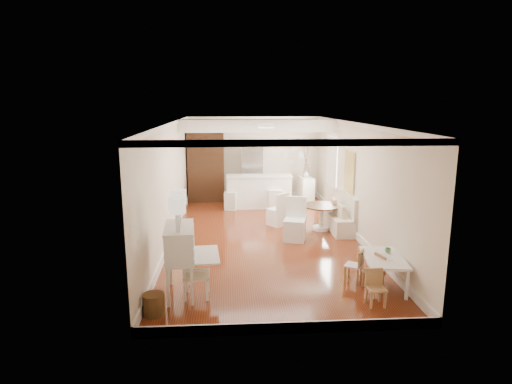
{
  "coord_description": "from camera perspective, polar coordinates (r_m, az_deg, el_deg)",
  "views": [
    {
      "loc": [
        -0.85,
        -10.07,
        3.28
      ],
      "look_at": [
        -0.18,
        0.3,
        1.09
      ],
      "focal_mm": 30.0,
      "sensor_mm": 36.0,
      "label": 1
    }
  ],
  "objects": [
    {
      "name": "bar_stool_right",
      "position": [
        13.29,
        2.49,
        -0.21
      ],
      "size": [
        0.4,
        0.4,
        0.99
      ],
      "primitive_type": "cube",
      "rotation": [
        0.0,
        0.0,
        0.02
      ],
      "color": "white",
      "rests_on": "ground"
    },
    {
      "name": "kids_table",
      "position": [
        8.15,
        16.57,
        -10.15
      ],
      "size": [
        0.82,
        1.21,
        0.57
      ],
      "primitive_type": "cube",
      "rotation": [
        0.0,
        0.0,
        -0.12
      ],
      "color": "white",
      "rests_on": "ground"
    },
    {
      "name": "pantry_cabinet",
      "position": [
        14.42,
        -6.67,
        3.34
      ],
      "size": [
        1.2,
        0.6,
        2.3
      ],
      "primitive_type": "cube",
      "color": "#381E11",
      "rests_on": "ground"
    },
    {
      "name": "sideboard",
      "position": [
        14.33,
        6.6,
        0.33
      ],
      "size": [
        0.47,
        0.92,
        0.85
      ],
      "primitive_type": "cube",
      "rotation": [
        0.0,
        0.0,
        0.09
      ],
      "color": "white",
      "rests_on": "ground"
    },
    {
      "name": "fridge",
      "position": [
        14.46,
        0.9,
        2.44
      ],
      "size": [
        0.75,
        0.65,
        1.8
      ],
      "primitive_type": "imported",
      "color": "silver",
      "rests_on": "ground"
    },
    {
      "name": "bar_stool_left",
      "position": [
        13.24,
        -3.38,
        -0.46
      ],
      "size": [
        0.43,
        0.43,
        0.9
      ],
      "primitive_type": "cube",
      "rotation": [
        0.0,
        0.0,
        -0.22
      ],
      "color": "silver",
      "rests_on": "ground"
    },
    {
      "name": "branch_vase",
      "position": [
        14.28,
        6.68,
        2.44
      ],
      "size": [
        0.26,
        0.26,
        0.21
      ],
      "primitive_type": "imported",
      "rotation": [
        0.0,
        0.0,
        -0.41
      ],
      "color": "white",
      "rests_on": "sideboard"
    },
    {
      "name": "slip_chair_near",
      "position": [
        10.3,
        5.21,
        -3.67
      ],
      "size": [
        0.62,
        0.63,
        1.04
      ],
      "primitive_type": "cube",
      "rotation": [
        0.0,
        0.0,
        -0.28
      ],
      "color": "white",
      "rests_on": "ground"
    },
    {
      "name": "slip_chair_far",
      "position": [
        11.55,
        2.85,
        -2.27
      ],
      "size": [
        0.61,
        0.62,
        0.9
      ],
      "primitive_type": "cube",
      "rotation": [
        0.0,
        0.0,
        -2.47
      ],
      "color": "white",
      "rests_on": "ground"
    },
    {
      "name": "banquette",
      "position": [
        11.29,
        10.99,
        -2.61
      ],
      "size": [
        0.52,
        1.6,
        0.98
      ],
      "primitive_type": "cube",
      "color": "silver",
      "rests_on": "ground"
    },
    {
      "name": "secretary_bureau",
      "position": [
        7.51,
        -10.09,
        -9.04
      ],
      "size": [
        1.04,
        1.06,
        1.23
      ],
      "primitive_type": "cube",
      "rotation": [
        0.0,
        0.0,
        0.08
      ],
      "color": "silver",
      "rests_on": "ground"
    },
    {
      "name": "kids_chair_c",
      "position": [
        7.41,
        15.73,
        -12.22
      ],
      "size": [
        0.3,
        0.3,
        0.61
      ],
      "primitive_type": "cube",
      "rotation": [
        0.0,
        0.0,
        0.02
      ],
      "color": "#AB7D4D",
      "rests_on": "ground"
    },
    {
      "name": "kids_chair_a",
      "position": [
        8.01,
        15.38,
        -10.24
      ],
      "size": [
        0.38,
        0.38,
        0.63
      ],
      "primitive_type": "cube",
      "rotation": [
        0.0,
        0.0,
        -1.27
      ],
      "color": "#AA714D",
      "rests_on": "ground"
    },
    {
      "name": "pencil_cup",
      "position": [
        8.27,
        17.18,
        -7.45
      ],
      "size": [
        0.13,
        0.13,
        0.09
      ],
      "primitive_type": "imported",
      "rotation": [
        0.0,
        0.0,
        -0.18
      ],
      "color": "#5FA361",
      "rests_on": "kids_table"
    },
    {
      "name": "room",
      "position": [
        10.51,
        1.17,
        4.82
      ],
      "size": [
        9.0,
        9.04,
        2.82
      ],
      "color": "maroon",
      "rests_on": "ground"
    },
    {
      "name": "wicker_basket",
      "position": [
        7.1,
        -13.47,
        -14.36
      ],
      "size": [
        0.36,
        0.36,
        0.34
      ],
      "primitive_type": "cylinder",
      "rotation": [
        0.0,
        0.0,
        -0.04
      ],
      "color": "#57381B",
      "rests_on": "ground"
    },
    {
      "name": "dining_table",
      "position": [
        11.28,
        8.69,
        -3.38
      ],
      "size": [
        1.14,
        1.14,
        0.66
      ],
      "primitive_type": "cylinder",
      "rotation": [
        0.0,
        0.0,
        -0.19
      ],
      "color": "#4B2D18",
      "rests_on": "ground"
    },
    {
      "name": "gustavian_armchair",
      "position": [
        7.48,
        -7.95,
        -10.72
      ],
      "size": [
        0.48,
        0.48,
        0.83
      ],
      "primitive_type": "cube",
      "rotation": [
        0.0,
        0.0,
        1.58
      ],
      "color": "white",
      "rests_on": "ground"
    },
    {
      "name": "kids_chair_b",
      "position": [
        8.26,
        12.9,
        -9.45
      ],
      "size": [
        0.41,
        0.41,
        0.62
      ],
      "primitive_type": "cube",
      "rotation": [
        0.0,
        0.0,
        -2.14
      ],
      "color": "#AA834D",
      "rests_on": "ground"
    },
    {
      "name": "breakfast_counter",
      "position": [
        13.49,
        0.4,
        0.08
      ],
      "size": [
        2.05,
        0.65,
        1.03
      ],
      "primitive_type": "cube",
      "color": "white",
      "rests_on": "ground"
    }
  ]
}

